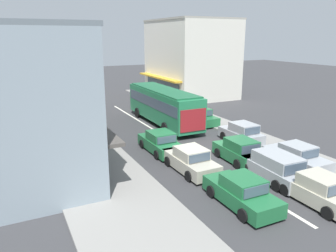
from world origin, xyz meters
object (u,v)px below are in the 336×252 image
parked_sedan_kerb_third (200,117)px  sedan_behind_bus_near (242,192)px  parked_hatchback_kerb_second (242,133)px  wagon_adjacent_lane_trail (274,167)px  sedan_behind_bus_mid (160,143)px  sedan_queue_gap_filler (319,190)px  traffic_light_downstreet (70,80)px  city_bus (163,104)px  sedan_adjacent_lane_lead (190,160)px  parked_sedan_kerb_front (296,157)px  pedestrian_with_handbag_near (85,109)px  hatchback_queue_far_back (239,151)px  pedestrian_browsing_midblock (95,124)px

parked_sedan_kerb_third → sedan_behind_bus_near: bearing=-114.3°
parked_hatchback_kerb_second → parked_sedan_kerb_third: size_ratio=0.88×
wagon_adjacent_lane_trail → sedan_behind_bus_mid: size_ratio=1.09×
sedan_queue_gap_filler → traffic_light_downstreet: bearing=101.2°
city_bus → wagon_adjacent_lane_trail: bearing=-88.9°
sedan_adjacent_lane_lead → parked_sedan_kerb_third: same height
sedan_adjacent_lane_lead → parked_sedan_kerb_front: (6.14, -2.38, 0.00)m
pedestrian_with_handbag_near → sedan_behind_bus_mid: bearing=-77.2°
sedan_behind_bus_near → pedestrian_with_handbag_near: (-2.86, 19.97, 0.40)m
sedan_behind_bus_near → sedan_adjacent_lane_lead: bearing=91.1°
city_bus → hatchback_queue_far_back: city_bus is taller
parked_hatchback_kerb_second → hatchback_queue_far_back: bearing=-131.2°
parked_sedan_kerb_front → pedestrian_with_handbag_near: bearing=116.7°
city_bus → sedan_adjacent_lane_lead: bearing=-107.3°
sedan_adjacent_lane_lead → sedan_behind_bus_near: (0.09, -4.66, 0.00)m
sedan_behind_bus_mid → parked_sedan_kerb_front: bearing=-44.7°
pedestrian_with_handbag_near → pedestrian_browsing_midblock: bearing=-95.5°
pedestrian_with_handbag_near → pedestrian_browsing_midblock: size_ratio=1.00×
sedan_adjacent_lane_lead → sedan_queue_gap_filler: size_ratio=1.00×
parked_sedan_kerb_front → sedan_behind_bus_mid: bearing=135.3°
parked_sedan_kerb_front → hatchback_queue_far_back: bearing=137.9°
wagon_adjacent_lane_trail → sedan_behind_bus_mid: 7.95m
sedan_adjacent_lane_lead → pedestrian_with_handbag_near: size_ratio=2.59×
sedan_behind_bus_near → parked_sedan_kerb_third: same height
parked_hatchback_kerb_second → pedestrian_with_handbag_near: 15.25m
sedan_queue_gap_filler → wagon_adjacent_lane_trail: wagon_adjacent_lane_trail is taller
wagon_adjacent_lane_trail → pedestrian_browsing_midblock: 14.39m
sedan_behind_bus_near → traffic_light_downstreet: 29.03m
hatchback_queue_far_back → parked_sedan_kerb_third: size_ratio=0.89×
sedan_queue_gap_filler → parked_sedan_kerb_front: bearing=55.7°
sedan_adjacent_lane_lead → parked_sedan_kerb_front: size_ratio=1.01×
sedan_behind_bus_near → traffic_light_downstreet: traffic_light_downstreet is taller
sedan_behind_bus_mid → pedestrian_with_handbag_near: pedestrian_with_handbag_near is taller
sedan_adjacent_lane_lead → pedestrian_browsing_midblock: bearing=109.4°
sedan_behind_bus_near → wagon_adjacent_lane_trail: 3.82m
wagon_adjacent_lane_trail → city_bus: bearing=91.1°
sedan_queue_gap_filler → parked_hatchback_kerb_second: size_ratio=1.14×
hatchback_queue_far_back → pedestrian_with_handbag_near: pedestrian_with_handbag_near is taller
sedan_queue_gap_filler → parked_sedan_kerb_third: same height
sedan_behind_bus_mid → parked_sedan_kerb_third: bearing=39.2°
sedan_behind_bus_mid → pedestrian_with_handbag_near: size_ratio=2.58×
parked_sedan_kerb_third → pedestrian_with_handbag_near: bearing=145.9°
sedan_queue_gap_filler → parked_sedan_kerb_third: bearing=79.8°
sedan_adjacent_lane_lead → sedan_queue_gap_filler: bearing=-60.1°
sedan_queue_gap_filler → pedestrian_with_handbag_near: 22.39m
parked_sedan_kerb_third → sedan_behind_bus_mid: bearing=-140.8°
hatchback_queue_far_back → parked_sedan_kerb_third: hatchback_queue_far_back is taller
parked_hatchback_kerb_second → pedestrian_browsing_midblock: bearing=146.1°
sedan_behind_bus_mid → pedestrian_with_handbag_near: (-2.60, 11.44, 0.40)m
sedan_behind_bus_near → wagon_adjacent_lane_trail: (3.50, 1.53, 0.08)m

